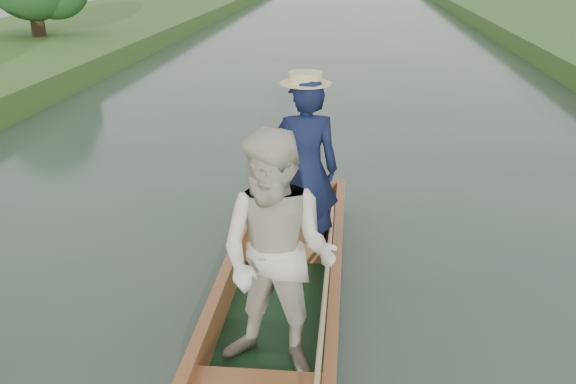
{
  "coord_description": "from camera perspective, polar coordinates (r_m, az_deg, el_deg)",
  "views": [
    {
      "loc": [
        0.59,
        -5.36,
        3.21
      ],
      "look_at": [
        0.0,
        0.6,
        0.95
      ],
      "focal_mm": 40.0,
      "sensor_mm": 36.0,
      "label": 1
    }
  ],
  "objects": [
    {
      "name": "ground",
      "position": [
        6.27,
        -0.54,
        -10.09
      ],
      "size": [
        120.0,
        120.0,
        0.0
      ],
      "primitive_type": "plane",
      "color": "#283D30",
      "rests_on": "ground"
    },
    {
      "name": "punt",
      "position": [
        5.73,
        -0.09,
        -4.45
      ],
      "size": [
        1.21,
        5.04,
        2.07
      ],
      "color": "black",
      "rests_on": "ground"
    }
  ]
}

